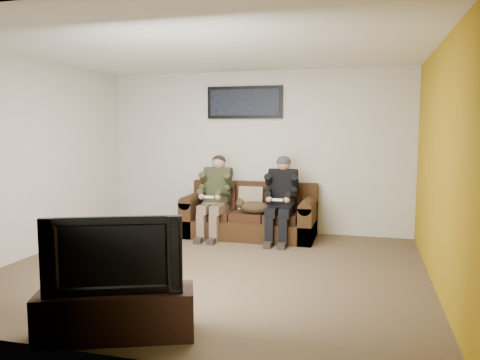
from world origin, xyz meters
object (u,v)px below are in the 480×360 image
(television, at_px, (114,253))
(sofa, at_px, (250,216))
(tv_stand, at_px, (116,314))
(person_left, at_px, (215,192))
(framed_poster, at_px, (245,102))
(cat, at_px, (254,207))
(person_right, at_px, (281,194))

(television, bearing_deg, sofa, 65.67)
(tv_stand, bearing_deg, television, 68.38)
(person_left, distance_m, television, 3.62)
(sofa, relative_size, framed_poster, 1.62)
(sofa, xyz_separation_m, cat, (0.11, -0.26, 0.19))
(sofa, xyz_separation_m, person_right, (0.52, -0.17, 0.39))
(framed_poster, bearing_deg, person_right, -37.99)
(person_right, height_order, cat, person_right)
(person_left, distance_m, person_right, 1.04)
(sofa, height_order, tv_stand, sofa)
(cat, bearing_deg, person_left, 171.71)
(framed_poster, relative_size, tv_stand, 1.01)
(sofa, distance_m, tv_stand, 3.78)
(sofa, xyz_separation_m, person_left, (-0.52, -0.17, 0.39))
(tv_stand, bearing_deg, cat, 63.64)
(cat, relative_size, television, 0.61)
(television, bearing_deg, cat, 63.64)
(sofa, distance_m, television, 3.80)
(person_left, height_order, cat, person_left)
(person_left, distance_m, tv_stand, 3.66)
(sofa, bearing_deg, cat, -66.55)
(cat, bearing_deg, television, -94.74)
(cat, relative_size, tv_stand, 0.53)
(person_right, height_order, framed_poster, framed_poster)
(tv_stand, bearing_deg, person_left, 73.78)
(framed_poster, bearing_deg, cat, -64.43)
(framed_poster, bearing_deg, television, -89.70)
(person_left, height_order, framed_poster, framed_poster)
(sofa, xyz_separation_m, framed_poster, (-0.20, 0.39, 1.79))
(person_right, relative_size, framed_poster, 1.01)
(framed_poster, bearing_deg, sofa, -63.07)
(person_right, distance_m, framed_poster, 1.67)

